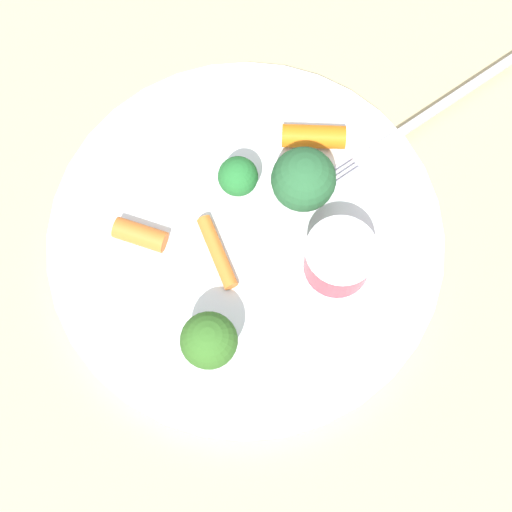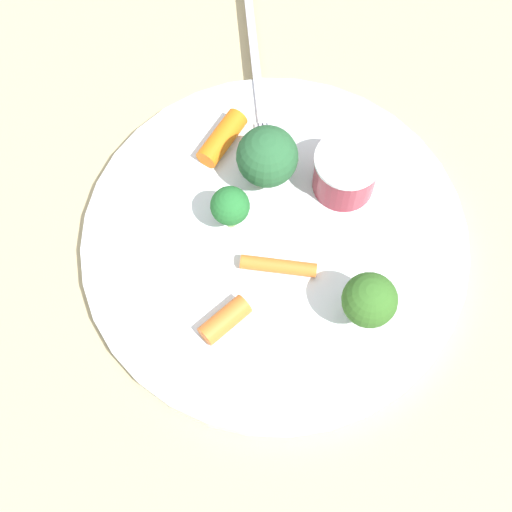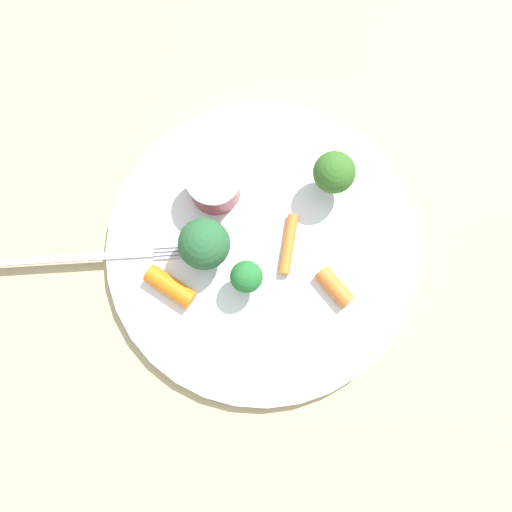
% 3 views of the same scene
% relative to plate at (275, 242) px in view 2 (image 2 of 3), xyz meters
% --- Properties ---
extents(ground_plane, '(2.40, 2.40, 0.00)m').
position_rel_plate_xyz_m(ground_plane, '(0.00, 0.00, -0.01)').
color(ground_plane, tan).
extents(plate, '(0.29, 0.29, 0.01)m').
position_rel_plate_xyz_m(plate, '(0.00, 0.00, 0.00)').
color(plate, white).
rests_on(plate, ground_plane).
extents(sauce_cup, '(0.05, 0.05, 0.04)m').
position_rel_plate_xyz_m(sauce_cup, '(0.05, 0.05, 0.03)').
color(sauce_cup, maroon).
rests_on(sauce_cup, plate).
extents(broccoli_floret_0, '(0.03, 0.03, 0.04)m').
position_rel_plate_xyz_m(broccoli_floret_0, '(-0.03, 0.01, 0.03)').
color(broccoli_floret_0, '#89B964').
rests_on(broccoli_floret_0, plate).
extents(broccoli_floret_1, '(0.04, 0.04, 0.05)m').
position_rel_plate_xyz_m(broccoli_floret_1, '(0.07, -0.05, 0.04)').
color(broccoli_floret_1, '#89AE57').
rests_on(broccoli_floret_1, plate).
extents(broccoli_floret_2, '(0.05, 0.05, 0.06)m').
position_rel_plate_xyz_m(broccoli_floret_2, '(-0.01, 0.05, 0.04)').
color(broccoli_floret_2, '#83C05B').
rests_on(broccoli_floret_2, plate).
extents(carrot_stick_0, '(0.04, 0.04, 0.02)m').
position_rel_plate_xyz_m(carrot_stick_0, '(-0.03, -0.07, 0.01)').
color(carrot_stick_0, orange).
rests_on(carrot_stick_0, plate).
extents(carrot_stick_1, '(0.03, 0.05, 0.02)m').
position_rel_plate_xyz_m(carrot_stick_1, '(-0.05, 0.07, 0.01)').
color(carrot_stick_1, orange).
rests_on(carrot_stick_1, plate).
extents(carrot_stick_2, '(0.05, 0.01, 0.01)m').
position_rel_plate_xyz_m(carrot_stick_2, '(0.01, -0.02, 0.01)').
color(carrot_stick_2, orange).
rests_on(carrot_stick_2, plate).
extents(fork, '(0.05, 0.20, 0.00)m').
position_rel_plate_xyz_m(fork, '(-0.04, 0.16, 0.01)').
color(fork, '#AFADBB').
rests_on(fork, plate).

